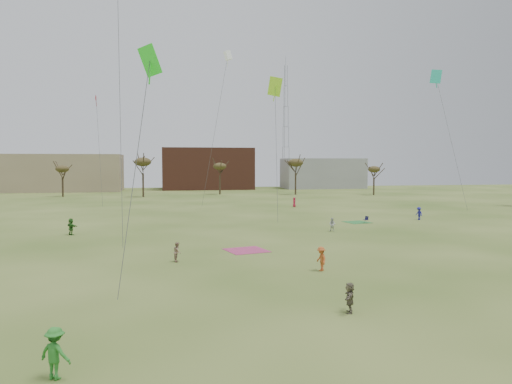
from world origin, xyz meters
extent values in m
plane|color=#375219|center=(0.00, 0.00, 0.00)|extent=(260.00, 260.00, 0.00)
imported|color=#2B7F2A|center=(-10.69, -6.56, 0.94)|extent=(1.41, 1.19, 1.89)
imported|color=#9C7863|center=(-5.95, 13.65, 0.77)|extent=(0.68, 0.82, 1.54)
imported|color=brown|center=(2.52, -1.11, 0.79)|extent=(0.98, 1.54, 1.58)
imported|color=#B55122|center=(4.10, 8.51, 0.87)|extent=(0.80, 1.21, 1.74)
imported|color=beige|center=(11.60, 27.61, 0.77)|extent=(0.94, 0.90, 1.54)
imported|color=#306E24|center=(-16.86, 30.06, 0.89)|extent=(1.50, 1.59, 1.79)
imported|color=#B11E3A|center=(15.18, 57.85, 0.84)|extent=(0.79, 0.96, 1.69)
imported|color=navy|center=(26.89, 36.19, 0.87)|extent=(0.88, 1.24, 1.74)
cube|color=#B43768|center=(0.14, 17.49, 0.00)|extent=(4.12, 4.12, 0.03)
cube|color=#2D7D38|center=(17.56, 35.01, 0.00)|extent=(3.48, 3.48, 0.03)
cube|color=#18163C|center=(18.31, 34.05, 0.42)|extent=(0.68, 0.68, 0.04)
cube|color=#18163C|center=(18.51, 34.16, 0.65)|extent=(0.35, 0.50, 0.44)
cube|color=white|center=(2.62, 50.19, 24.02)|extent=(0.80, 0.80, 1.37)
cube|color=white|center=(2.62, 50.19, 23.22)|extent=(0.08, 0.08, 2.05)
cylinder|color=#4C4C51|center=(0.64, 51.11, 12.46)|extent=(4.00, 1.90, 23.13)
cone|color=#B1121B|center=(-17.57, 56.41, 17.96)|extent=(0.91, 0.07, 0.91)
cube|color=#B1121B|center=(-17.57, 56.41, 17.38)|extent=(0.08, 0.08, 1.49)
cylinder|color=#4C4C51|center=(-17.10, 55.46, 9.43)|extent=(0.98, 1.95, 17.07)
cube|color=#9DE526|center=(6.13, 32.94, 16.82)|extent=(1.13, 1.13, 2.23)
cube|color=#9DE526|center=(6.13, 32.94, 16.04)|extent=(0.08, 0.08, 2.01)
cylinder|color=#4C4C51|center=(5.96, 31.33, 8.86)|extent=(0.37, 3.25, 15.93)
cylinder|color=#4C4C51|center=(-10.50, 17.97, 13.74)|extent=(0.59, 5.10, 25.69)
cube|color=#27DD27|center=(-7.54, 3.04, 13.31)|extent=(0.83, 0.83, 1.62)
cube|color=#27DD27|center=(-7.54, 3.04, 12.74)|extent=(0.08, 0.08, 1.46)
cylinder|color=#4C4C51|center=(-8.36, 1.65, 7.11)|extent=(1.70, 2.81, 12.42)
cube|color=#1A9D7A|center=(32.40, 42.05, 20.40)|extent=(1.08, 1.08, 2.12)
cube|color=#1A9D7A|center=(32.40, 42.05, 19.66)|extent=(0.08, 0.08, 1.91)
cylinder|color=#4C4C51|center=(34.15, 40.42, 10.65)|extent=(3.55, 3.30, 19.51)
cylinder|color=#3A2B1E|center=(-30.00, 92.00, 2.16)|extent=(0.40, 0.40, 4.32)
ellipsoid|color=#473D1E|center=(-30.00, 92.00, 6.34)|extent=(3.02, 3.02, 1.58)
cylinder|color=#3A2B1E|center=(-12.00, 88.00, 2.70)|extent=(0.40, 0.40, 5.40)
ellipsoid|color=#473D1E|center=(-12.00, 88.00, 7.92)|extent=(3.78, 3.78, 1.98)
cylinder|color=#3A2B1E|center=(6.00, 94.00, 2.34)|extent=(0.40, 0.40, 4.68)
ellipsoid|color=#473D1E|center=(6.00, 94.00, 6.86)|extent=(3.28, 3.28, 1.72)
cylinder|color=#3A2B1E|center=(24.00, 90.00, 2.64)|extent=(0.40, 0.40, 5.28)
ellipsoid|color=#473D1E|center=(24.00, 90.00, 7.74)|extent=(3.70, 3.70, 1.94)
cylinder|color=#3A2B1E|center=(42.00, 85.00, 2.10)|extent=(0.40, 0.40, 4.20)
ellipsoid|color=#473D1E|center=(42.00, 85.00, 6.16)|extent=(2.94, 2.94, 1.54)
cube|color=#937F60|center=(-35.00, 115.00, 5.00)|extent=(32.00, 14.00, 10.00)
cube|color=brown|center=(5.00, 120.00, 6.00)|extent=(26.00, 16.00, 12.00)
cube|color=gray|center=(40.00, 118.00, 4.50)|extent=(24.00, 12.00, 9.00)
cylinder|color=#9EA3A8|center=(30.90, 125.00, 19.00)|extent=(0.16, 0.16, 38.00)
cylinder|color=#9EA3A8|center=(29.55, 125.78, 19.00)|extent=(0.16, 0.16, 38.00)
cylinder|color=#9EA3A8|center=(29.55, 124.22, 19.00)|extent=(0.16, 0.16, 38.00)
cylinder|color=#9EA3A8|center=(30.00, 125.00, 39.50)|extent=(0.10, 0.10, 3.00)
camera|label=1|loc=(-6.68, -24.61, 7.74)|focal=34.27mm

